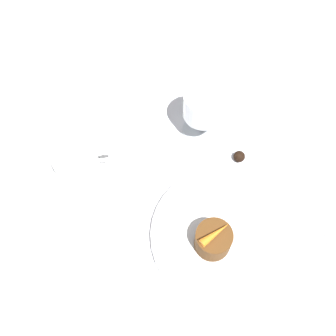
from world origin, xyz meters
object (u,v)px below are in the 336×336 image
at_px(wine_glass, 203,107).
at_px(fork, 322,219).
at_px(coffee_cup, 76,161).
at_px(dessert_cake, 213,240).
at_px(dinner_plate, 225,235).

relative_size(wine_glass, fork, 0.65).
bearing_deg(coffee_cup, wine_glass, 10.51).
bearing_deg(dessert_cake, dinner_plate, 25.01).
xyz_separation_m(coffee_cup, fork, (0.41, -0.17, -0.04)).
bearing_deg(wine_glass, dessert_cake, -97.51).
height_order(fork, dessert_cake, dessert_cake).
height_order(wine_glass, dessert_cake, wine_glass).
distance_m(coffee_cup, fork, 0.44).
relative_size(dinner_plate, dessert_cake, 4.18).
height_order(coffee_cup, dessert_cake, coffee_cup).
bearing_deg(dinner_plate, coffee_cup, 143.85).
relative_size(fork, dessert_cake, 2.99).
xyz_separation_m(wine_glass, fork, (0.17, -0.21, -0.08)).
height_order(coffee_cup, wine_glass, wine_glass).
xyz_separation_m(coffee_cup, wine_glass, (0.24, 0.04, 0.04)).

